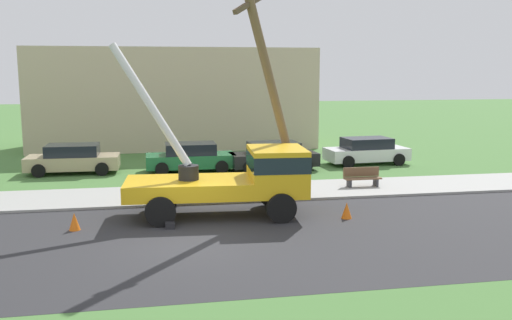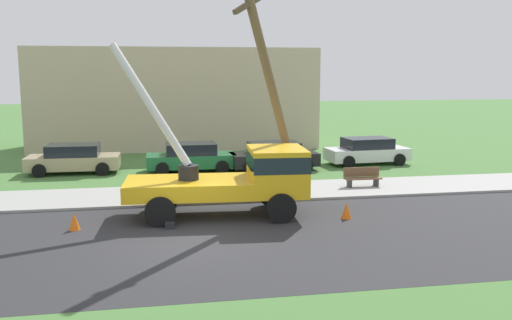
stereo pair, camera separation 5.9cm
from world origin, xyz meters
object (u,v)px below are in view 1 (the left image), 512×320
Objects in this scene: traffic_cone_behind at (74,222)px; traffic_cone_ahead at (347,210)px; utility_truck at (240,175)px; parked_sedan_white at (367,151)px; leaning_utility_pole at (273,92)px; park_bench at (362,178)px; parked_sedan_black at (273,156)px; parked_sedan_green at (191,157)px; traffic_cone_curbside at (290,196)px; parked_sedan_tan at (73,159)px.

traffic_cone_ahead is at bearing -1.26° from traffic_cone_behind.
parked_sedan_white is at bearing 48.39° from utility_truck.
park_bench is (4.47, 2.48, -3.80)m from leaning_utility_pole.
traffic_cone_ahead is 11.63m from parked_sedan_white.
parked_sedan_white is at bearing 65.34° from traffic_cone_ahead.
parked_sedan_black is 5.38m from parked_sedan_white.
traffic_cone_ahead is 9.74m from parked_sedan_black.
traffic_cone_ahead is 0.12× the size of parked_sedan_white.
traffic_cone_ahead is at bearing -65.25° from parked_sedan_green.
park_bench is at bearing 21.29° from traffic_cone_behind.
utility_truck is 12.05× the size of traffic_cone_curbside.
parked_sedan_tan reaches higher than traffic_cone_behind.
traffic_cone_behind is (-5.48, -0.96, -1.13)m from utility_truck.
traffic_cone_curbside is 12.06m from parked_sedan_tan.
traffic_cone_behind is at bearing -158.71° from park_bench.
traffic_cone_behind is 1.00× the size of traffic_cone_curbside.
parked_sedan_green is at bearing 66.21° from traffic_cone_behind.
traffic_cone_ahead is 1.00× the size of traffic_cone_behind.
parked_sedan_white is 6.48m from park_bench.
parked_sedan_tan is (-10.36, 10.57, 0.43)m from traffic_cone_ahead.
traffic_cone_behind is at bearing -143.16° from parked_sedan_white.
traffic_cone_ahead is 11.08m from parked_sedan_green.
parked_sedan_green is at bearing 107.39° from leaning_utility_pole.
traffic_cone_ahead is at bearing -116.72° from park_bench.
parked_sedan_black is (4.17, -0.34, 0.00)m from parked_sedan_green.
traffic_cone_curbside is at bearing 17.19° from traffic_cone_behind.
leaning_utility_pole is at bearing -72.61° from parked_sedan_green.
utility_truck is 12.05× the size of traffic_cone_ahead.
leaning_utility_pole is 14.92× the size of traffic_cone_behind.
traffic_cone_ahead is at bearing -62.01° from traffic_cone_curbside.
parked_sedan_black is (0.89, 7.16, 0.43)m from traffic_cone_curbside.
park_bench is (2.32, 4.60, 0.18)m from traffic_cone_ahead.
traffic_cone_ahead is 8.98m from traffic_cone_behind.
parked_sedan_tan is (-6.85, 9.42, -0.70)m from utility_truck.
traffic_cone_behind is 12.13m from park_bench.
park_bench is (12.67, -5.97, -0.25)m from parked_sedan_tan.
traffic_cone_behind and traffic_cone_curbside have the same top height.
parked_sedan_tan reaches higher than traffic_cone_curbside.
parked_sedan_white is (15.20, -0.01, 0.00)m from parked_sedan_tan.
parked_sedan_green is (5.72, -0.52, 0.00)m from parked_sedan_tan.
leaning_utility_pole reaches higher than parked_sedan_tan.
traffic_cone_curbside is 8.20m from parked_sedan_green.
parked_sedan_tan reaches higher than traffic_cone_ahead.
traffic_cone_curbside is at bearing -97.09° from parked_sedan_black.
park_bench is at bearing 63.28° from traffic_cone_ahead.
leaning_utility_pole is 1.86× the size of parked_sedan_black.
parked_sedan_tan is at bearing 174.85° from parked_sedan_green.
leaning_utility_pole is 5.22× the size of park_bench.
traffic_cone_curbside is at bearing 33.13° from utility_truck.
parked_sedan_green and parked_sedan_black have the same top height.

